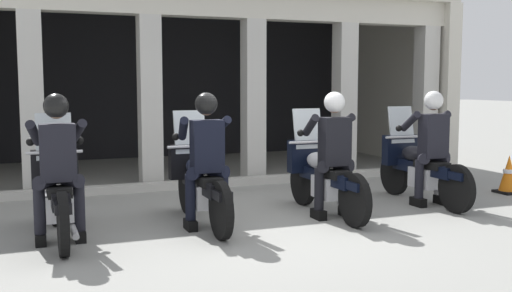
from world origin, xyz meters
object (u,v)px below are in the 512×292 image
Objects in this scene: motorcycle_far_left at (58,192)px; police_officer_far_right at (432,138)px; police_officer_far_left at (58,155)px; police_officer_center_right at (333,144)px; motorcycle_far_right at (418,167)px; motorcycle_center_left at (200,182)px; police_officer_center_left at (206,149)px; traffic_cone_flank at (509,175)px; motorcycle_center_right at (322,175)px.

police_officer_far_right is at bearing -3.50° from motorcycle_far_left.
police_officer_far_left is 3.27m from police_officer_center_right.
motorcycle_far_right is at bearing -0.19° from motorcycle_far_left.
police_officer_far_right reaches higher than motorcycle_center_left.
police_officer_center_left is 1.00× the size of police_officer_center_right.
police_officer_far_left is at bearing -174.04° from motorcycle_far_right.
police_officer_far_left is 1.00× the size of police_officer_far_right.
police_officer_center_left reaches higher than traffic_cone_flank.
police_officer_far_right reaches higher than motorcycle_far_left.
police_officer_far_left is 1.64m from police_officer_center_left.
motorcycle_center_left is 3.30m from police_officer_far_right.
motorcycle_far_left is at bearing -177.34° from motorcycle_far_right.
motorcycle_center_right is at bearing 2.15° from motorcycle_center_left.
police_officer_center_right is 1.65m from police_officer_far_right.
motorcycle_far_left is 1.00× the size of motorcycle_center_left.
motorcycle_center_left is 0.52m from police_officer_center_left.
motorcycle_center_right is 1.29× the size of police_officer_center_right.
motorcycle_center_right is at bearing 87.46° from police_officer_center_right.
police_officer_far_right is (4.90, -0.08, 0.44)m from motorcycle_far_left.
motorcycle_far_left is at bearing 177.89° from motorcycle_center_right.
motorcycle_center_left is at bearing -177.07° from motorcycle_far_right.
police_officer_center_right reaches higher than motorcycle_far_right.
motorcycle_far_left and motorcycle_far_right have the same top height.
motorcycle_center_left is (1.64, 0.05, 0.00)m from motorcycle_far_left.
motorcycle_far_left is 1.71m from police_officer_center_left.
police_officer_center_left is (-0.00, -0.28, 0.44)m from motorcycle_center_left.
traffic_cone_flank is at bearing 6.46° from police_officer_center_right.
police_officer_center_left is 5.04m from traffic_cone_flank.
police_officer_far_left is (-0.00, -0.28, 0.44)m from motorcycle_far_left.
police_officer_far_left reaches higher than motorcycle_far_left.
motorcycle_far_left is 1.29× the size of police_officer_center_right.
police_officer_far_right is 2.69× the size of traffic_cone_flank.
motorcycle_far_right is (1.64, 0.19, 0.00)m from motorcycle_center_right.
motorcycle_far_left is 3.46× the size of traffic_cone_flank.
motorcycle_center_left is at bearing -177.83° from traffic_cone_flank.
motorcycle_far_left and motorcycle_center_left have the same top height.
police_officer_center_right is 1.76m from motorcycle_far_right.
motorcycle_center_right is 1.29× the size of police_officer_far_right.
motorcycle_far_left is 1.00× the size of motorcycle_center_right.
motorcycle_center_left is 4.99m from traffic_cone_flank.
motorcycle_far_left is at bearing -174.56° from motorcycle_center_left.
police_officer_far_right is (4.91, 0.20, 0.00)m from police_officer_far_left.
motorcycle_center_left is 1.29× the size of police_officer_far_right.
motorcycle_center_right is 3.46× the size of traffic_cone_flank.
police_officer_center_left is at bearing -177.07° from police_officer_far_right.
motorcycle_far_left is at bearing 179.35° from police_officer_far_right.
police_officer_center_right is at bearing 2.15° from police_officer_center_left.
motorcycle_center_right and motorcycle_far_right have the same top height.
police_officer_far_left is at bearing 177.89° from police_officer_center_right.
police_officer_center_left is 0.78× the size of motorcycle_far_right.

